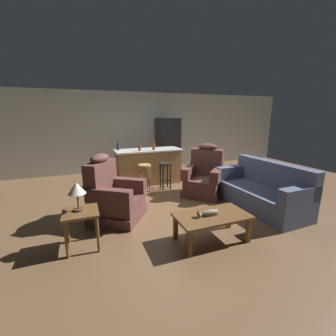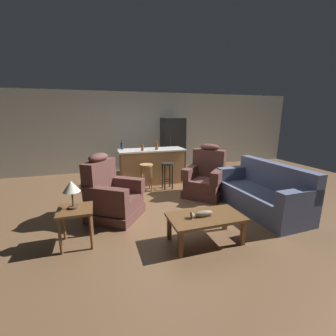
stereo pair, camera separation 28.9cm
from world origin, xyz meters
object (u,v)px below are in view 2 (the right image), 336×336
recliner_near_lamp (111,195)px  bottle_tall_green (142,148)px  kitchen_island (152,166)px  bar_stool_left (146,172)px  bottle_short_amber (122,146)px  table_lamp (71,188)px  refrigerator (173,145)px  coffee_table (206,219)px  couch (263,194)px  end_table (76,215)px  fish_figurine (202,214)px  recliner_near_island (206,178)px  bottle_wine_dark (157,146)px  bar_stool_right (167,171)px

recliner_near_lamp → bottle_tall_green: size_ratio=5.50×
recliner_near_lamp → kitchen_island: size_ratio=0.67×
recliner_near_lamp → bar_stool_left: recliner_near_lamp is taller
bottle_tall_green → bottle_short_amber: bearing=138.1°
table_lamp → refrigerator: (2.83, 3.84, 0.01)m
coffee_table → couch: (1.63, 0.71, -0.02)m
couch → end_table: 3.45m
kitchen_island → table_lamp: bearing=-124.3°
fish_figurine → kitchen_island: bearing=89.4°
recliner_near_island → refrigerator: bearing=-136.3°
fish_figurine → kitchen_island: size_ratio=0.19×
fish_figurine → table_lamp: table_lamp is taller
end_table → refrigerator: bearing=54.0°
table_lamp → bottle_short_amber: (1.04, 2.86, 0.18)m
bottle_short_amber → bottle_wine_dark: 0.95m
coffee_table → recliner_near_island: recliner_near_island is taller
coffee_table → table_lamp: (-1.84, 0.55, 0.50)m
couch → bottle_wine_dark: bottle_wine_dark is taller
recliner_near_lamp → bottle_tall_green: recliner_near_lamp is taller
fish_figurine → recliner_near_lamp: size_ratio=0.28×
recliner_near_lamp → kitchen_island: 2.25m
fish_figurine → refrigerator: (1.06, 4.40, 0.42)m
refrigerator → table_lamp: bearing=-126.4°
couch → table_lamp: size_ratio=4.71×
bottle_short_amber → refrigerator: bearing=28.7°
recliner_near_island → bottle_short_amber: size_ratio=4.72×
recliner_near_island → kitchen_island: 1.67m
coffee_table → kitchen_island: (-0.04, 3.19, 0.11)m
coffee_table → recliner_near_island: 2.07m
couch → bottle_wine_dark: 2.88m
bar_stool_left → refrigerator: 2.29m
bar_stool_left → bottle_tall_green: bottle_tall_green is taller
bottle_short_amber → bottle_wine_dark: (0.87, -0.39, 0.01)m
bottle_wine_dark → recliner_near_island: bearing=-53.5°
bottle_short_amber → bottle_wine_dark: bottle_wine_dark is taller
table_lamp → bottle_tall_green: (1.51, 2.44, 0.16)m
bar_stool_right → bottle_short_amber: 1.45m
coffee_table → table_lamp: size_ratio=2.68×
recliner_near_island → bottle_tall_green: recliner_near_island is taller
fish_figurine → couch: couch is taller
coffee_table → couch: size_ratio=0.57×
table_lamp → kitchen_island: bearing=55.7°
coffee_table → recliner_near_lamp: (-1.27, 1.31, 0.06)m
refrigerator → bar_stool_right: bearing=-112.9°
table_lamp → bottle_wine_dark: bottle_wine_dark is taller
recliner_near_lamp → recliner_near_island: bearing=48.5°
fish_figurine → couch: bearing=22.7°
bar_stool_right → bottle_tall_green: bottle_tall_green is taller
coffee_table → bottle_short_amber: (-0.80, 3.41, 0.68)m
table_lamp → bar_stool_left: table_lamp is taller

